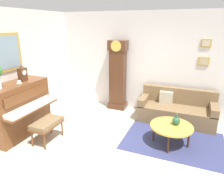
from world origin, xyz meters
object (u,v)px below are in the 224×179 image
Objects in this scene: piano_bench at (47,124)px; coffee_table at (171,127)px; mantel_clock at (22,74)px; teacup at (19,82)px; piano at (19,109)px; couch at (176,110)px; green_jug at (176,121)px; grandfather_clock at (118,77)px.

coffee_table is at bearing 19.58° from piano_bench.
mantel_clock reaches higher than teacup.
mantel_clock is at bearing 89.44° from piano.
couch reaches higher than piano_bench.
teacup is at bearing -148.18° from couch.
piano_bench is 2.74m from green_jug.
piano is at bearing -147.98° from couch.
couch is 3.89m from mantel_clock.
piano is 0.76× the size of couch.
piano_bench is (0.79, -0.04, -0.21)m from piano.
piano_bench is at bearing -7.62° from teacup.
piano_bench is 2.92× the size of green_jug.
coffee_table is (0.01, -1.20, 0.09)m from couch.
piano is at bearing -124.11° from grandfather_clock.
mantel_clock is (-3.27, -1.81, 1.07)m from couch.
piano is at bearing 176.88° from piano_bench.
coffee_table is at bearing 10.52° from mantel_clock.
piano_bench is 0.37× the size of couch.
teacup is at bearing -165.35° from green_jug.
green_jug is at bearing -36.58° from grandfather_clock.
mantel_clock is 0.24m from teacup.
grandfather_clock reaches higher than coffee_table.
piano is 3.40m from coffee_table.
couch is 7.92× the size of green_jug.
teacup reaches higher than green_jug.
mantel_clock reaches higher than piano.
couch is at bearing 90.55° from coffee_table.
coffee_table is 0.16m from green_jug.
teacup is (-3.21, -1.99, 0.92)m from couch.
piano_bench is at bearing -139.88° from couch.
grandfather_clock is at bearing 55.89° from piano.
piano_bench is 0.34× the size of grandfather_clock.
mantel_clock reaches higher than green_jug.
grandfather_clock is 2.67m from teacup.
teacup reaches higher than piano.
couch is (1.74, -0.22, -0.65)m from grandfather_clock.
grandfather_clock reaches higher than couch.
couch is 2.16× the size of coffee_table.
teacup reaches higher than coffee_table.
green_jug is (2.57, 0.96, 0.12)m from piano_bench.
couch reaches higher than green_jug.
piano_bench is at bearing -107.85° from grandfather_clock.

